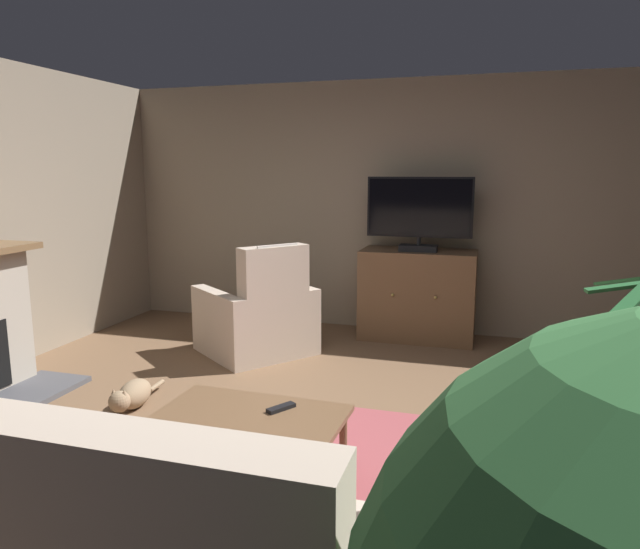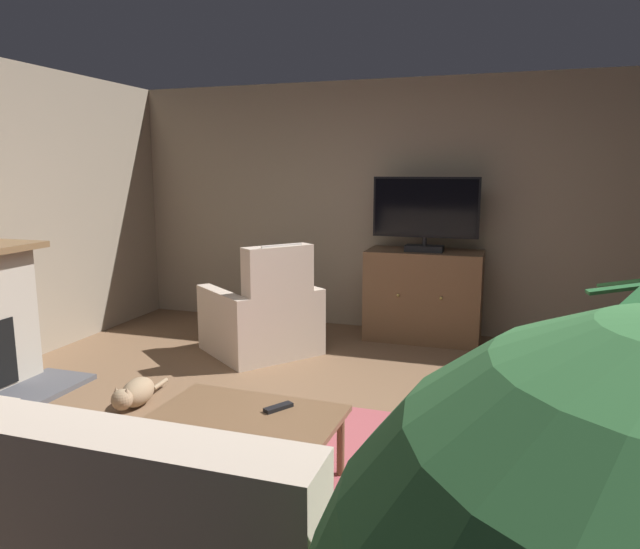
# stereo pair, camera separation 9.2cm
# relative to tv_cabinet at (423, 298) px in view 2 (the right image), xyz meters

# --- Properties ---
(ground_plane) EXTENTS (6.77, 6.48, 0.04)m
(ground_plane) POSITION_rel_tv_cabinet_xyz_m (-0.21, -2.64, -0.45)
(ground_plane) COLOR brown
(wall_back) EXTENTS (6.77, 0.10, 2.61)m
(wall_back) POSITION_rel_tv_cabinet_xyz_m (-0.21, 0.35, 0.88)
(wall_back) COLOR gray
(wall_back) RESTS_ON ground_plane
(rug_central) EXTENTS (2.36, 1.82, 0.01)m
(rug_central) POSITION_rel_tv_cabinet_xyz_m (-0.11, -2.84, -0.42)
(rug_central) COLOR #9E474C
(rug_central) RESTS_ON ground_plane
(tv_cabinet) EXTENTS (1.13, 0.57, 0.91)m
(tv_cabinet) POSITION_rel_tv_cabinet_xyz_m (0.00, 0.00, 0.00)
(tv_cabinet) COLOR #4A3523
(tv_cabinet) RESTS_ON ground_plane
(television) EXTENTS (1.03, 0.20, 0.73)m
(television) POSITION_rel_tv_cabinet_xyz_m (-0.00, -0.05, 0.86)
(television) COLOR black
(television) RESTS_ON tv_cabinet
(coffee_table) EXTENTS (1.01, 0.58, 0.41)m
(coffee_table) POSITION_rel_tv_cabinet_xyz_m (-0.50, -3.07, -0.07)
(coffee_table) COLOR brown
(coffee_table) RESTS_ON ground_plane
(tv_remote) EXTENTS (0.13, 0.17, 0.02)m
(tv_remote) POSITION_rel_tv_cabinet_xyz_m (-0.36, -2.99, -0.01)
(tv_remote) COLOR black
(tv_remote) RESTS_ON coffee_table
(armchair_beside_cabinet) EXTENTS (1.23, 1.24, 1.06)m
(armchair_beside_cabinet) POSITION_rel_tv_cabinet_xyz_m (-1.35, -0.92, -0.10)
(armchair_beside_cabinet) COLOR #C6B29E
(armchair_beside_cabinet) RESTS_ON ground_plane
(cat) EXTENTS (0.24, 0.68, 0.22)m
(cat) POSITION_rel_tv_cabinet_xyz_m (-1.73, -2.39, -0.33)
(cat) COLOR #937A5B
(cat) RESTS_ON ground_plane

